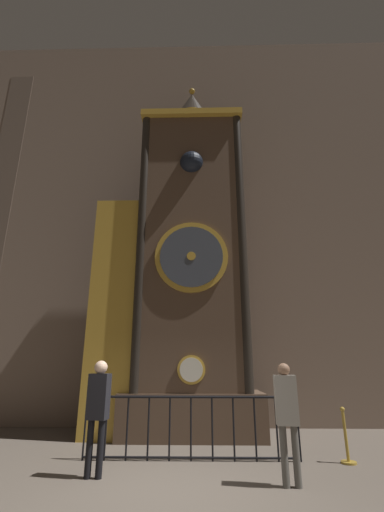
{
  "coord_description": "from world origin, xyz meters",
  "views": [
    {
      "loc": [
        0.49,
        -5.61,
        1.76
      ],
      "look_at": [
        0.27,
        3.84,
        4.74
      ],
      "focal_mm": 24.0,
      "sensor_mm": 36.0,
      "label": 1
    }
  ],
  "objects_px": {
    "visitor_far": "(287,410)",
    "stanchion_post": "(347,445)",
    "visitor_near": "(98,404)",
    "clock_tower": "(179,265)"
  },
  "relations": [
    {
      "from": "visitor_near",
      "to": "visitor_far",
      "type": "xyz_separation_m",
      "value": [
        3.1,
        -0.34,
        -0.04
      ]
    },
    {
      "from": "stanchion_post",
      "to": "visitor_near",
      "type": "bearing_deg",
      "value": -167.59
    },
    {
      "from": "visitor_near",
      "to": "visitor_far",
      "type": "distance_m",
      "value": 3.12
    },
    {
      "from": "clock_tower",
      "to": "visitor_near",
      "type": "height_order",
      "value": "clock_tower"
    },
    {
      "from": "clock_tower",
      "to": "visitor_near",
      "type": "bearing_deg",
      "value": -109.79
    },
    {
      "from": "visitor_far",
      "to": "stanchion_post",
      "type": "height_order",
      "value": "visitor_far"
    },
    {
      "from": "visitor_near",
      "to": "clock_tower",
      "type": "bearing_deg",
      "value": 78.82
    },
    {
      "from": "clock_tower",
      "to": "visitor_far",
      "type": "xyz_separation_m",
      "value": [
        1.95,
        -3.52,
        -3.42
      ]
    },
    {
      "from": "clock_tower",
      "to": "visitor_far",
      "type": "distance_m",
      "value": 5.29
    },
    {
      "from": "visitor_far",
      "to": "clock_tower",
      "type": "bearing_deg",
      "value": 124.28
    }
  ]
}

